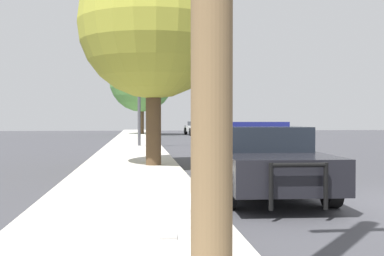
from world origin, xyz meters
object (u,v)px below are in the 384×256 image
object	(u,v)px
tree_sidewalk_near	(153,24)
tree_sidewalk_far	(141,80)
traffic_light	(164,77)
car_background_distant	(197,128)
police_car	(259,158)
fire_hydrant	(190,230)

from	to	relation	value
tree_sidewalk_near	tree_sidewalk_far	xyz separation A→B (m)	(-0.11, 30.75, 0.77)
traffic_light	car_background_distant	size ratio (longest dim) A/B	1.08
car_background_distant	tree_sidewalk_near	distance (m)	30.98
car_background_distant	tree_sidewalk_far	size ratio (longest dim) A/B	0.59
car_background_distant	tree_sidewalk_far	bearing A→B (deg)	172.04
car_background_distant	traffic_light	bearing A→B (deg)	-105.43
police_car	tree_sidewalk_near	xyz separation A→B (m)	(-2.02, 5.10, 3.71)
car_background_distant	tree_sidewalk_near	xyz separation A→B (m)	(-5.12, -30.33, 3.74)
car_background_distant	tree_sidewalk_far	world-z (taller)	tree_sidewalk_far
police_car	car_background_distant	xyz separation A→B (m)	(3.09, 35.43, -0.03)
fire_hydrant	traffic_light	distance (m)	21.40
police_car	tree_sidewalk_near	size ratio (longest dim) A/B	0.81
fire_hydrant	tree_sidewalk_far	xyz separation A→B (m)	(-0.11, 41.12, 4.71)
police_car	traffic_light	size ratio (longest dim) A/B	1.05
tree_sidewalk_near	police_car	bearing A→B (deg)	-68.34
tree_sidewalk_near	car_background_distant	bearing A→B (deg)	80.42
tree_sidewalk_far	police_car	bearing A→B (deg)	-86.59
car_background_distant	fire_hydrant	bearing A→B (deg)	-100.53
police_car	tree_sidewalk_far	size ratio (longest dim) A/B	0.66
police_car	tree_sidewalk_far	world-z (taller)	tree_sidewalk_far
police_car	tree_sidewalk_near	world-z (taller)	tree_sidewalk_near
police_car	traffic_light	xyz separation A→B (m)	(-1.09, 15.86, 3.01)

